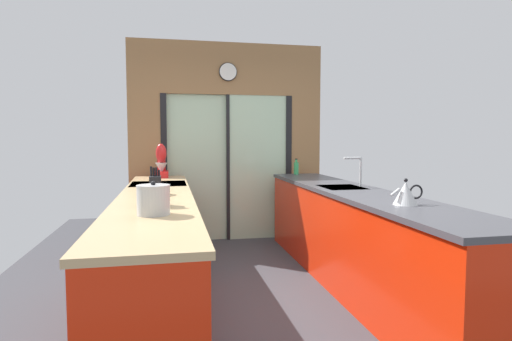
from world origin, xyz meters
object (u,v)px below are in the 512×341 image
object	(u,v)px
oven_range	(159,226)
stand_mixer	(161,164)
mixing_bowl	(158,190)
stock_pot	(153,200)
soap_bottle	(296,168)
knife_block	(155,190)
kettle	(406,193)

from	to	relation	value
oven_range	stand_mixer	bearing A→B (deg)	88.57
mixing_bowl	stock_pot	world-z (taller)	stock_pot
soap_bottle	oven_range	bearing A→B (deg)	-154.90
soap_bottle	knife_block	bearing A→B (deg)	-126.90
stand_mixer	stock_pot	size ratio (longest dim) A/B	1.96
mixing_bowl	knife_block	xyz separation A→B (m)	(-0.00, -0.59, 0.07)
oven_range	knife_block	bearing A→B (deg)	-89.31
stock_pot	kettle	bearing A→B (deg)	1.63
oven_range	soap_bottle	bearing A→B (deg)	25.10
mixing_bowl	knife_block	size ratio (longest dim) A/B	0.72
knife_block	kettle	bearing A→B (deg)	-10.36
stock_pot	stand_mixer	bearing A→B (deg)	90.00
stand_mixer	soap_bottle	world-z (taller)	stand_mixer
mixing_bowl	knife_block	world-z (taller)	knife_block
oven_range	stock_pot	world-z (taller)	stock_pot
mixing_bowl	stock_pot	distance (m)	0.97
mixing_bowl	stock_pot	size ratio (longest dim) A/B	0.96
stand_mixer	stock_pot	bearing A→B (deg)	-90.00
stock_pot	kettle	size ratio (longest dim) A/B	0.83
oven_range	soap_bottle	size ratio (longest dim) A/B	4.32
knife_block	stock_pot	distance (m)	0.38
oven_range	knife_block	world-z (taller)	knife_block
oven_range	soap_bottle	world-z (taller)	soap_bottle
knife_block	stock_pot	xyz separation A→B (m)	(0.00, -0.38, -0.01)
oven_range	knife_block	size ratio (longest dim) A/B	3.25
kettle	soap_bottle	size ratio (longest dim) A/B	1.21
stand_mixer	kettle	size ratio (longest dim) A/B	1.63
stand_mixer	soap_bottle	distance (m)	1.78
mixing_bowl	stock_pot	bearing A→B (deg)	-90.00
knife_block	kettle	distance (m)	1.81
oven_range	stand_mixer	size ratio (longest dim) A/B	2.19
stock_pot	oven_range	bearing A→B (deg)	90.55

